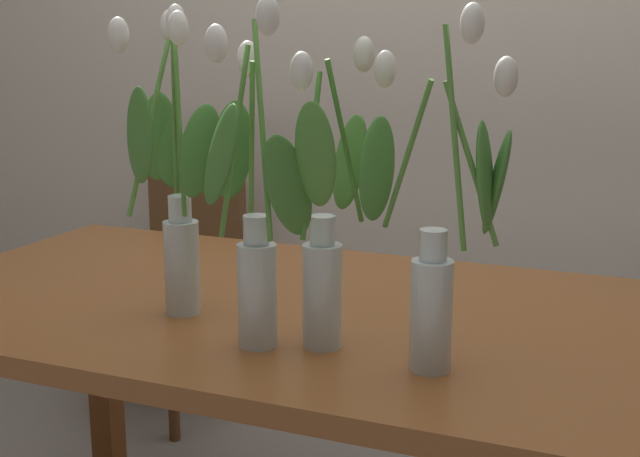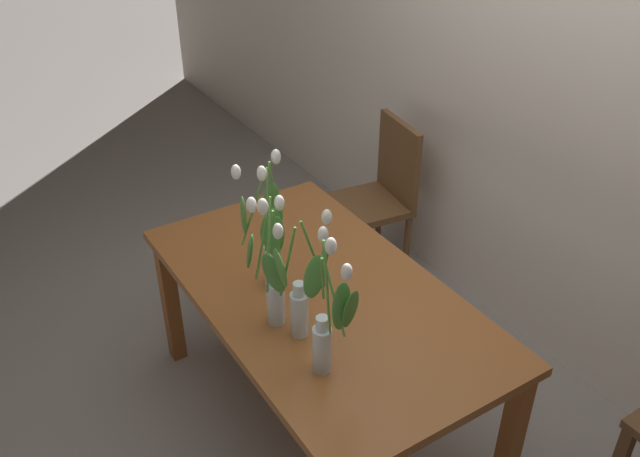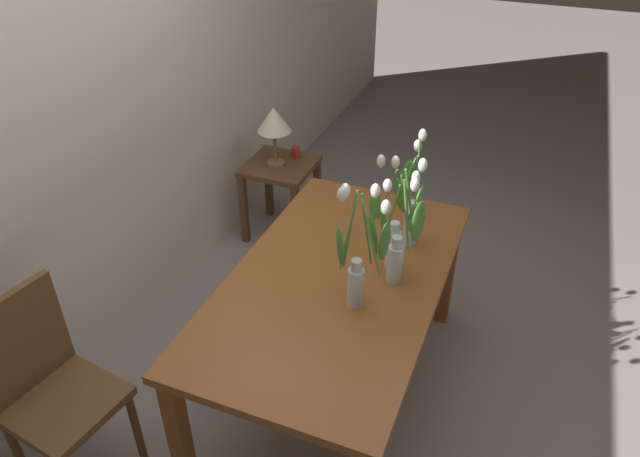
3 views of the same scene
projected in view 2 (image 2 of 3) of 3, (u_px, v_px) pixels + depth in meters
The scene contains 8 objects.
ground_plane at pixel (320, 418), 3.10m from camera, with size 18.00×18.00×0.00m, color gray.
room_wall_rear at pixel (564, 84), 2.94m from camera, with size 9.00×0.10×2.70m, color silver.
dining_table at pixel (320, 308), 2.75m from camera, with size 1.60×0.90×0.74m.
tulip_vase_0 at pixel (300, 295), 2.38m from camera, with size 0.10×0.24×0.52m.
tulip_vase_1 at pixel (269, 234), 2.61m from camera, with size 0.23×0.21×0.58m.
tulip_vase_2 at pixel (327, 323), 2.22m from camera, with size 0.26×0.12×0.57m.
tulip_vase_3 at pixel (272, 277), 2.42m from camera, with size 0.23×0.20×0.58m.
dining_chair at pixel (381, 191), 3.82m from camera, with size 0.45×0.45×0.93m.
Camera 2 is at (1.81, -1.15, 2.40)m, focal length 37.79 mm.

